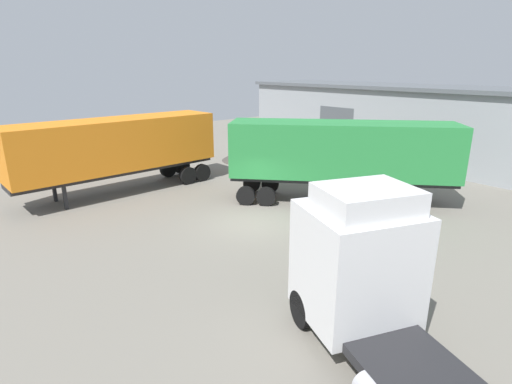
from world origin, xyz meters
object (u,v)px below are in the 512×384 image
tractor_unit_white (367,276)px  gravel_pile (252,152)px  container_trailer_teal (118,146)px  container_trailer_green (341,152)px

tractor_unit_white → gravel_pile: bearing=-10.9°
container_trailer_teal → gravel_pile: (-1.56, 10.29, -1.90)m
container_trailer_green → gravel_pile: 10.56m
container_trailer_green → container_trailer_teal: bearing=179.3°
container_trailer_green → container_trailer_teal: (-8.50, -7.71, -0.02)m
tractor_unit_white → container_trailer_teal: 15.84m
tractor_unit_white → container_trailer_green: (-7.32, 8.10, 0.71)m
tractor_unit_white → gravel_pile: (-17.38, 10.69, -1.20)m
container_trailer_green → container_trailer_teal: 11.47m
container_trailer_green → container_trailer_teal: container_trailer_green is taller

